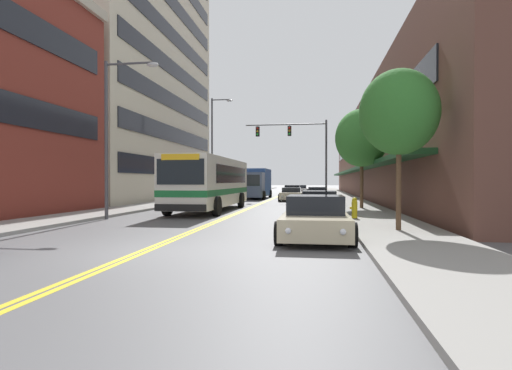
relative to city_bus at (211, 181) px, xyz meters
name	(u,v)px	position (x,y,z in m)	size (l,w,h in m)	color
ground_plane	(279,196)	(1.93, 23.21, -1.74)	(240.00, 240.00, 0.00)	#565659
sidewalk_left	(220,195)	(-5.09, 23.21, -1.67)	(3.03, 106.00, 0.13)	gray
sidewalk_right	(340,196)	(8.95, 23.21, -1.67)	(3.03, 106.00, 0.13)	gray
centre_line	(279,196)	(1.93, 23.21, -1.73)	(0.34, 106.00, 0.01)	yellow
office_tower_left	(115,57)	(-12.84, 12.78, 11.89)	(12.08, 24.00, 27.25)	beige
storefront_row_right	(393,152)	(14.69, 23.21, 3.26)	(9.10, 68.00, 10.01)	brown
city_bus	(211,181)	(0.00, 0.00, 0.00)	(2.89, 10.70, 3.07)	silver
car_red_parked_left_near	(223,193)	(-2.49, 13.54, -1.10)	(2.14, 4.65, 1.36)	maroon
car_beige_parked_right_foreground	(315,219)	(6.19, -10.90, -1.13)	(2.20, 4.36, 1.32)	#BCAD89
car_black_parked_right_mid	(319,205)	(6.36, -3.59, -1.15)	(2.09, 4.65, 1.28)	black
car_silver_parked_right_far	(318,194)	(6.35, 13.75, -1.17)	(2.17, 4.77, 1.21)	#B7B7BC
car_white_moving_lead	(301,190)	(4.10, 33.71, -1.19)	(2.06, 4.52, 1.18)	white
car_dark_grey_moving_second	(292,191)	(3.58, 21.79, -1.12)	(2.15, 4.32, 1.30)	#38383D
car_champagne_moving_third	(292,195)	(4.07, 12.33, -1.17)	(2.13, 4.29, 1.18)	beige
box_truck	(255,183)	(0.10, 16.64, -0.19)	(2.84, 7.56, 3.00)	#475675
traffic_signal_mast	(299,143)	(4.67, 13.86, 3.53)	(7.54, 0.38, 7.35)	#47474C
street_lamp_left_near	(114,123)	(-2.97, -5.94, 2.67)	(2.63, 0.28, 7.28)	#47474C
street_lamp_left_far	(214,141)	(-3.14, 13.00, 3.74)	(2.03, 0.28, 9.45)	#47474C
street_tree_right_near	(399,112)	(8.93, -9.25, 2.31)	(2.59, 2.59, 5.35)	brown
street_tree_right_mid	(362,138)	(8.96, 1.85, 2.64)	(3.20, 3.20, 6.02)	brown
fire_hydrant	(354,208)	(7.88, -5.16, -1.15)	(0.33, 0.25, 0.91)	yellow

